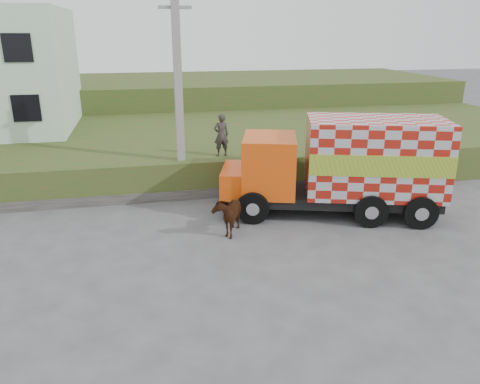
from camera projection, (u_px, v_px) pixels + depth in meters
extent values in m
plane|color=#474749|center=(227.00, 240.00, 15.16)|extent=(120.00, 120.00, 0.00)
cube|color=#2B511B|center=(192.00, 146.00, 24.15)|extent=(40.00, 12.00, 1.50)
cube|color=#2B511B|center=(174.00, 99.00, 35.00)|extent=(40.00, 12.00, 3.00)
cube|color=#595651|center=(158.00, 195.00, 18.59)|extent=(16.00, 0.50, 0.40)
cube|color=gray|center=(179.00, 97.00, 17.90)|extent=(0.30, 0.30, 8.00)
cube|color=gray|center=(175.00, 7.00, 16.85)|extent=(1.20, 0.12, 0.12)
cube|color=black|center=(336.00, 196.00, 17.16)|extent=(7.40, 4.16, 0.36)
cube|color=#D8460B|center=(269.00, 164.00, 16.97)|extent=(2.46, 2.81, 2.07)
cube|color=#D8460B|center=(237.00, 180.00, 17.26)|extent=(1.60, 2.38, 0.93)
cube|color=silver|center=(375.00, 157.00, 16.57)|extent=(5.27, 3.72, 2.69)
cube|color=yellow|center=(382.00, 167.00, 15.38)|extent=(4.59, 1.38, 0.73)
cube|color=yellow|center=(368.00, 148.00, 17.76)|extent=(4.59, 1.38, 0.73)
cube|color=silver|center=(223.00, 195.00, 17.50)|extent=(0.82, 2.33, 0.31)
cylinder|color=black|center=(253.00, 208.00, 16.29)|extent=(1.20, 0.67, 1.14)
cylinder|color=black|center=(256.00, 186.00, 18.54)|extent=(1.20, 0.67, 1.14)
cylinder|color=black|center=(371.00, 211.00, 15.99)|extent=(1.20, 0.67, 1.14)
cylinder|color=black|center=(360.00, 189.00, 18.24)|extent=(1.20, 0.67, 1.14)
cylinder|color=black|center=(420.00, 212.00, 15.87)|extent=(1.20, 0.67, 1.14)
cylinder|color=black|center=(403.00, 190.00, 18.11)|extent=(1.20, 0.67, 1.14)
imported|color=black|center=(228.00, 213.00, 15.49)|extent=(1.32, 1.79, 1.37)
imported|color=#2D2B28|center=(221.00, 135.00, 19.07)|extent=(0.69, 0.50, 1.74)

